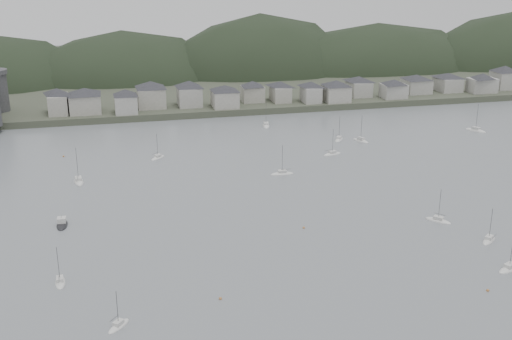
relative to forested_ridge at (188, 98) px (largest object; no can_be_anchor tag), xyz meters
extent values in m
plane|color=slate|center=(-4.83, -269.40, 11.28)|extent=(900.00, 900.00, 0.00)
cube|color=#383D2D|center=(-4.83, 25.60, 12.78)|extent=(900.00, 250.00, 3.00)
ellipsoid|color=black|center=(-37.13, 3.46, 1.32)|extent=(132.08, 90.41, 79.74)
ellipsoid|color=black|center=(45.82, 3.53, -1.39)|extent=(133.88, 88.37, 101.41)
ellipsoid|color=black|center=(121.12, -1.49, 0.97)|extent=(165.81, 81.78, 82.55)
cube|color=gray|center=(-69.83, -87.44, 18.58)|extent=(8.34, 12.91, 8.59)
pyramid|color=#25262A|center=(-69.83, -87.44, 24.37)|extent=(15.78, 15.78, 3.01)
cube|color=gray|center=(-58.15, -88.08, 18.46)|extent=(13.68, 13.35, 8.36)
pyramid|color=#25262A|center=(-58.15, -88.08, 24.11)|extent=(20.07, 20.07, 2.93)
cube|color=#98978F|center=(-40.41, -93.38, 18.32)|extent=(9.78, 10.20, 8.08)
pyramid|color=#25262A|center=(-40.41, -93.38, 23.78)|extent=(14.83, 14.83, 2.83)
cube|color=gray|center=(-28.35, -83.75, 18.83)|extent=(12.59, 13.33, 9.09)
pyramid|color=#25262A|center=(-28.35, -83.75, 24.97)|extent=(19.24, 19.24, 3.18)
cube|color=#98978F|center=(-10.58, -85.30, 18.72)|extent=(10.74, 12.17, 8.87)
pyramid|color=#25262A|center=(-10.58, -85.30, 24.70)|extent=(17.01, 17.01, 3.10)
cube|color=gray|center=(5.09, -91.87, 18.13)|extent=(11.63, 12.09, 7.69)
pyramid|color=#25262A|center=(5.09, -91.87, 23.32)|extent=(17.61, 17.61, 2.69)
cube|color=gray|center=(20.42, -83.21, 18.00)|extent=(10.37, 9.35, 7.44)
pyramid|color=#25262A|center=(20.42, -83.21, 23.03)|extent=(14.65, 14.65, 2.60)
cube|color=gray|center=(33.79, -85.61, 17.90)|extent=(8.24, 12.20, 7.22)
pyramid|color=#25262A|center=(33.79, -85.61, 22.77)|extent=(15.17, 15.17, 2.53)
cube|color=#98978F|center=(47.66, -90.85, 18.02)|extent=(8.06, 10.91, 7.46)
pyramid|color=#25262A|center=(47.66, -90.85, 23.05)|extent=(14.08, 14.08, 2.61)
cube|color=gray|center=(59.98, -92.34, 18.12)|extent=(11.73, 11.78, 7.66)
pyramid|color=#25262A|center=(59.98, -92.34, 23.29)|extent=(17.46, 17.46, 2.68)
cube|color=#98978F|center=(75.80, -82.49, 17.95)|extent=(10.19, 13.02, 7.33)
pyramid|color=#25262A|center=(75.80, -82.49, 22.90)|extent=(17.23, 17.23, 2.57)
cube|color=#98978F|center=(90.71, -91.34, 17.72)|extent=(11.70, 9.81, 6.88)
pyramid|color=#25262A|center=(90.71, -91.34, 22.36)|extent=(15.97, 15.97, 2.41)
cube|color=#98978F|center=(107.57, -82.49, 17.78)|extent=(12.83, 12.48, 7.00)
pyramid|color=#25262A|center=(107.57, -82.49, 22.51)|extent=(18.79, 18.79, 2.45)
cube|color=#98978F|center=(125.90, -81.98, 17.77)|extent=(11.07, 13.50, 6.97)
pyramid|color=#25262A|center=(125.90, -81.98, 22.47)|extent=(18.25, 18.25, 2.44)
cube|color=#98978F|center=(141.19, -89.68, 17.95)|extent=(13.75, 9.12, 7.34)
pyramid|color=#25262A|center=(141.19, -89.68, 22.91)|extent=(16.97, 16.97, 2.57)
cube|color=#98978F|center=(158.09, -83.45, 18.81)|extent=(11.37, 11.57, 9.05)
pyramid|color=#25262A|center=(158.09, -83.45, 24.92)|extent=(17.03, 17.03, 3.17)
ellipsoid|color=silver|center=(-62.69, -244.66, 11.33)|extent=(2.58, 7.07, 1.39)
cube|color=silver|center=(-62.69, -244.66, 12.33)|extent=(1.65, 2.51, 0.70)
cylinder|color=#3F3F42|center=(-62.69, -244.66, 15.84)|extent=(0.12, 0.12, 8.70)
cylinder|color=#3F3F42|center=(-62.75, -245.91, 12.88)|extent=(0.26, 3.13, 0.10)
ellipsoid|color=silver|center=(40.85, -147.77, 11.33)|extent=(6.31, 7.53, 1.51)
cube|color=silver|center=(40.85, -147.77, 12.39)|extent=(2.87, 3.11, 0.70)
cylinder|color=#3F3F42|center=(40.85, -147.77, 16.19)|extent=(0.12, 0.12, 9.41)
cylinder|color=#3F3F42|center=(40.07, -146.67, 12.94)|extent=(2.04, 2.82, 0.10)
ellipsoid|color=silver|center=(-59.96, -175.10, 11.33)|extent=(3.91, 9.42, 1.83)
cube|color=silver|center=(-59.96, -175.10, 12.55)|extent=(2.35, 3.40, 0.70)
cylinder|color=#3F3F42|center=(-59.96, -175.10, 17.21)|extent=(0.12, 0.12, 11.44)
cylinder|color=#3F3F42|center=(-60.14, -176.74, 13.10)|extent=(0.55, 4.11, 0.10)
ellipsoid|color=silver|center=(17.89, -119.40, 11.33)|extent=(4.75, 9.51, 1.82)
cube|color=silver|center=(17.89, -119.40, 12.54)|extent=(2.62, 3.53, 0.70)
cylinder|color=#3F3F42|center=(17.89, -119.40, 17.17)|extent=(0.12, 0.12, 11.37)
cylinder|color=#3F3F42|center=(17.55, -117.80, 13.09)|extent=(0.95, 4.03, 0.10)
ellipsoid|color=silver|center=(38.17, -232.72, 11.33)|extent=(6.60, 7.29, 1.50)
cube|color=silver|center=(38.17, -232.72, 12.38)|extent=(2.94, 3.07, 0.70)
cylinder|color=#3F3F42|center=(38.17, -232.72, 16.16)|extent=(0.12, 0.12, 9.35)
cylinder|color=#3F3F42|center=(39.03, -231.69, 12.93)|extent=(2.22, 2.66, 0.10)
ellipsoid|color=silver|center=(31.36, -166.04, 11.33)|extent=(8.00, 4.48, 1.53)
cube|color=silver|center=(31.36, -166.04, 12.40)|extent=(3.03, 2.36, 0.70)
cylinder|color=#3F3F42|center=(31.36, -166.04, 16.25)|extent=(0.12, 0.12, 9.53)
cylinder|color=#3F3F42|center=(30.04, -165.66, 12.95)|extent=(3.32, 1.06, 0.10)
ellipsoid|color=silver|center=(40.11, -262.86, 11.33)|extent=(8.11, 5.40, 1.55)
cube|color=silver|center=(40.11, -262.86, 12.41)|extent=(3.18, 2.66, 0.70)
cylinder|color=#3F3F42|center=(40.11, -262.86, 16.34)|extent=(0.12, 0.12, 9.71)
ellipsoid|color=silver|center=(-32.31, -155.28, 11.33)|extent=(6.63, 6.76, 1.44)
cube|color=silver|center=(-32.31, -155.28, 12.35)|extent=(2.88, 2.90, 0.70)
cylinder|color=#3F3F42|center=(-32.31, -155.28, 15.97)|extent=(0.12, 0.12, 8.97)
cylinder|color=#3F3F42|center=(-33.21, -154.35, 12.90)|extent=(2.31, 2.39, 0.10)
ellipsoid|color=silver|center=(48.67, -151.62, 11.33)|extent=(5.50, 8.58, 1.64)
cube|color=silver|center=(48.67, -151.62, 12.45)|extent=(2.75, 3.33, 0.70)
cylinder|color=#3F3F42|center=(48.67, -151.62, 16.60)|extent=(0.12, 0.12, 10.24)
cylinder|color=#3F3F42|center=(48.12, -152.99, 13.00)|extent=(1.48, 3.45, 0.10)
ellipsoid|color=silver|center=(6.91, -183.55, 11.33)|extent=(8.04, 2.72, 1.60)
cube|color=silver|center=(6.91, -183.55, 12.43)|extent=(2.83, 1.81, 0.70)
cylinder|color=#3F3F42|center=(6.91, -183.55, 16.48)|extent=(0.12, 0.12, 9.99)
cylinder|color=#3F3F42|center=(8.35, -183.52, 12.98)|extent=(3.60, 0.17, 0.10)
ellipsoid|color=silver|center=(-50.50, -266.22, 11.33)|extent=(5.48, 6.09, 1.25)
cube|color=silver|center=(-50.50, -266.22, 12.26)|extent=(2.44, 2.56, 0.70)
cylinder|color=#3F3F42|center=(-50.50, -266.22, 15.38)|extent=(0.12, 0.12, 7.79)
cylinder|color=#3F3F42|center=(-51.21, -265.35, 12.81)|extent=(1.85, 2.24, 0.10)
ellipsoid|color=silver|center=(102.07, -148.25, 11.33)|extent=(7.10, 9.36, 1.83)
cube|color=silver|center=(102.07, -148.25, 12.55)|extent=(3.34, 3.77, 0.70)
cylinder|color=#3F3F42|center=(102.07, -148.25, 17.19)|extent=(0.12, 0.12, 11.41)
cylinder|color=#3F3F42|center=(101.25, -149.67, 13.10)|extent=(2.14, 3.60, 0.10)
ellipsoid|color=silver|center=(44.50, -247.59, 11.33)|extent=(6.91, 6.28, 1.42)
cube|color=silver|center=(44.50, -247.59, 12.34)|extent=(2.91, 2.79, 0.70)
cylinder|color=#3F3F42|center=(44.50, -247.59, 15.92)|extent=(0.12, 0.12, 8.87)
cylinder|color=#3F3F42|center=(45.48, -248.40, 12.89)|extent=(2.52, 2.12, 0.10)
ellipsoid|color=black|center=(-63.68, -210.91, 11.33)|extent=(3.23, 8.28, 1.80)
cube|color=silver|center=(-63.68, -210.91, 12.89)|extent=(2.38, 2.53, 1.40)
cylinder|color=#3F3F42|center=(-63.68, -210.91, 13.79)|extent=(0.10, 0.10, 1.20)
sphere|color=#AD7039|center=(29.26, -270.89, 11.43)|extent=(0.70, 0.70, 0.70)
sphere|color=#AD7039|center=(-65.95, -145.23, 11.43)|extent=(0.70, 0.70, 0.70)
sphere|color=#AD7039|center=(0.23, -228.51, 11.43)|extent=(0.70, 0.70, 0.70)
sphere|color=#AD7039|center=(-28.77, -260.43, 11.43)|extent=(0.70, 0.70, 0.70)
camera|label=1|loc=(-50.05, -380.48, 81.44)|focal=44.87mm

